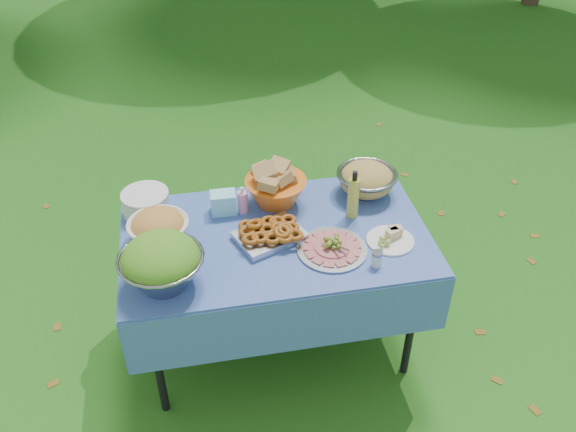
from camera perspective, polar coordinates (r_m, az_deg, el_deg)
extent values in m
plane|color=#0A3409|center=(3.45, -0.99, -11.65)|extent=(80.00, 80.00, 0.00)
cube|color=#74A1E0|center=(3.17, -1.06, -7.14)|extent=(1.46, 0.86, 0.76)
cylinder|color=silver|center=(3.11, -13.15, 1.23)|extent=(0.28, 0.28, 0.12)
cube|color=#93ECF9|center=(3.04, -6.07, 1.25)|extent=(0.13, 0.09, 0.11)
cylinder|color=#F79BC9|center=(3.03, -4.27, 1.51)|extent=(0.07, 0.07, 0.15)
cube|color=silver|center=(2.87, -1.75, -1.60)|extent=(0.37, 0.32, 0.07)
cylinder|color=#A0A3A7|center=(2.81, 4.17, -2.64)|extent=(0.39, 0.39, 0.07)
cylinder|color=gold|center=(2.98, 6.15, 2.05)|extent=(0.07, 0.07, 0.26)
cylinder|color=silver|center=(2.90, 9.59, -1.89)|extent=(0.23, 0.23, 0.06)
cylinder|color=silver|center=(2.75, 8.30, -3.97)|extent=(0.06, 0.06, 0.08)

